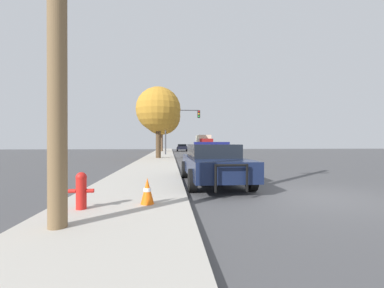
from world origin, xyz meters
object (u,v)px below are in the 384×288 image
at_px(fire_hydrant, 81,189).
at_px(box_truck, 204,142).
at_px(tree_sidewalk_mid, 158,110).
at_px(traffic_cone, 147,191).
at_px(traffic_light, 179,122).
at_px(car_background_distant, 182,147).
at_px(police_car, 213,162).
at_px(tree_sidewalk_far, 162,116).

height_order(fire_hydrant, box_truck, box_truck).
relative_size(tree_sidewalk_mid, traffic_cone, 11.09).
xyz_separation_m(fire_hydrant, traffic_light, (2.96, 25.16, 3.45)).
height_order(traffic_light, box_truck, traffic_light).
bearing_deg(car_background_distant, traffic_light, -92.04).
bearing_deg(traffic_cone, box_truck, 80.70).
relative_size(car_background_distant, box_truck, 0.58).
xyz_separation_m(fire_hydrant, car_background_distant, (4.07, 41.04, 0.16)).
relative_size(box_truck, tree_sidewalk_mid, 1.13).
height_order(police_car, fire_hydrant, police_car).
bearing_deg(box_truck, tree_sidewalk_mid, 73.24).
distance_m(car_background_distant, tree_sidewalk_mid, 23.53).
bearing_deg(box_truck, traffic_light, 73.28).
height_order(car_background_distant, box_truck, box_truck).
relative_size(police_car, traffic_light, 0.98).
xyz_separation_m(police_car, fire_hydrant, (-3.41, -3.95, -0.24)).
bearing_deg(tree_sidewalk_far, traffic_cone, -88.73).
bearing_deg(traffic_light, box_truck, 73.12).
relative_size(tree_sidewalk_far, traffic_cone, 15.10).
xyz_separation_m(box_truck, traffic_cone, (-6.91, -42.20, -1.19)).
xyz_separation_m(police_car, traffic_cone, (-2.09, -3.62, -0.36)).
distance_m(police_car, box_truck, 38.89).
height_order(police_car, tree_sidewalk_mid, tree_sidewalk_mid).
distance_m(traffic_light, car_background_distant, 16.26).
relative_size(police_car, tree_sidewalk_mid, 0.83).
distance_m(police_car, fire_hydrant, 5.22).
bearing_deg(fire_hydrant, tree_sidewalk_mid, 87.49).
xyz_separation_m(fire_hydrant, tree_sidewalk_far, (0.52, 36.72, 5.33)).
height_order(fire_hydrant, tree_sidewalk_mid, tree_sidewalk_mid).
relative_size(box_truck, tree_sidewalk_far, 0.83).
bearing_deg(car_background_distant, traffic_cone, -91.91).
bearing_deg(police_car, tree_sidewalk_far, -85.78).
bearing_deg(car_background_distant, tree_sidewalk_mid, -96.17).
bearing_deg(box_truck, tree_sidewalk_far, 37.15).
height_order(fire_hydrant, traffic_light, traffic_light).
xyz_separation_m(box_truck, tree_sidewalk_mid, (-7.44, -24.47, 2.93)).
relative_size(fire_hydrant, traffic_cone, 1.31).
bearing_deg(police_car, tree_sidewalk_mid, -80.30).
distance_m(box_truck, tree_sidewalk_mid, 25.74).
height_order(traffic_light, tree_sidewalk_mid, tree_sidewalk_mid).
bearing_deg(tree_sidewalk_mid, fire_hydrant, -92.51).
height_order(police_car, traffic_light, traffic_light).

